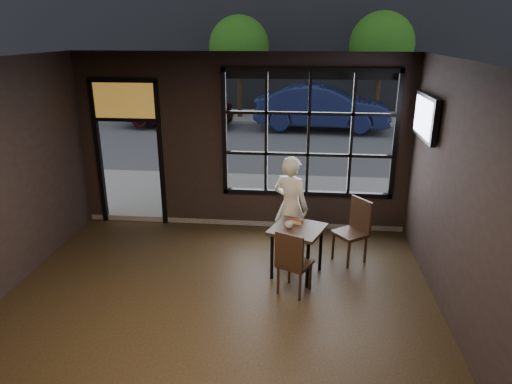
# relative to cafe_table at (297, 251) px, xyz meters

# --- Properties ---
(floor) EXTENTS (6.00, 7.00, 0.02)m
(floor) POSITION_rel_cafe_table_xyz_m (-1.06, -1.74, -0.40)
(floor) COLOR black
(floor) RESTS_ON ground
(ceiling) EXTENTS (6.00, 7.00, 0.02)m
(ceiling) POSITION_rel_cafe_table_xyz_m (-1.06, -1.74, 2.82)
(ceiling) COLOR black
(ceiling) RESTS_ON ground
(wall_right) EXTENTS (0.04, 7.00, 3.20)m
(wall_right) POSITION_rel_cafe_table_xyz_m (1.94, -1.74, 1.21)
(wall_right) COLOR black
(wall_right) RESTS_ON ground
(window_frame) EXTENTS (3.06, 0.12, 2.28)m
(window_frame) POSITION_rel_cafe_table_xyz_m (0.14, 1.76, 1.41)
(window_frame) COLOR black
(window_frame) RESTS_ON ground
(stained_transom) EXTENTS (1.20, 0.06, 0.70)m
(stained_transom) POSITION_rel_cafe_table_xyz_m (-3.16, 1.76, 1.96)
(stained_transom) COLOR orange
(stained_transom) RESTS_ON ground
(street_asphalt) EXTENTS (60.00, 41.00, 0.04)m
(street_asphalt) POSITION_rel_cafe_table_xyz_m (-1.06, 22.26, -0.41)
(street_asphalt) COLOR #545456
(street_asphalt) RESTS_ON ground
(cafe_table) EXTENTS (0.93, 0.93, 0.78)m
(cafe_table) POSITION_rel_cafe_table_xyz_m (0.00, 0.00, 0.00)
(cafe_table) COLOR black
(cafe_table) RESTS_ON floor
(chair_near) EXTENTS (0.56, 0.56, 0.97)m
(chair_near) POSITION_rel_cafe_table_xyz_m (-0.02, -0.50, 0.09)
(chair_near) COLOR black
(chair_near) RESTS_ON floor
(chair_window) EXTENTS (0.62, 0.62, 1.03)m
(chair_window) POSITION_rel_cafe_table_xyz_m (0.84, 0.53, 0.12)
(chair_window) COLOR black
(chair_window) RESTS_ON floor
(man) EXTENTS (0.73, 0.65, 1.68)m
(man) POSITION_rel_cafe_table_xyz_m (-0.12, 0.69, 0.45)
(man) COLOR white
(man) RESTS_ON floor
(hotdog) EXTENTS (0.22, 0.14, 0.06)m
(hotdog) POSITION_rel_cafe_table_xyz_m (-0.02, 0.15, 0.42)
(hotdog) COLOR tan
(hotdog) RESTS_ON cafe_table
(cup) EXTENTS (0.13, 0.13, 0.10)m
(cup) POSITION_rel_cafe_table_xyz_m (-0.12, -0.03, 0.43)
(cup) COLOR silver
(cup) RESTS_ON cafe_table
(tv) EXTENTS (0.13, 1.14, 0.66)m
(tv) POSITION_rel_cafe_table_xyz_m (1.87, 0.84, 1.91)
(tv) COLOR black
(tv) RESTS_ON wall_right
(navy_car) EXTENTS (4.92, 1.99, 1.59)m
(navy_car) POSITION_rel_cafe_table_xyz_m (0.73, 10.71, 0.50)
(navy_car) COLOR #151C41
(navy_car) RESTS_ON street_asphalt
(maroon_car) EXTENTS (4.47, 2.00, 1.49)m
(maroon_car) POSITION_rel_cafe_table_xyz_m (-4.76, 10.87, 0.46)
(maroon_car) COLOR #3A0C10
(maroon_car) RESTS_ON street_asphalt
(tree_left) EXTENTS (2.42, 2.42, 4.13)m
(tree_left) POSITION_rel_cafe_table_xyz_m (-2.60, 12.89, 2.52)
(tree_left) COLOR #332114
(tree_left) RESTS_ON street_asphalt
(tree_right) EXTENTS (2.50, 2.50, 4.26)m
(tree_right) POSITION_rel_cafe_table_xyz_m (3.00, 12.81, 2.61)
(tree_right) COLOR #332114
(tree_right) RESTS_ON street_asphalt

